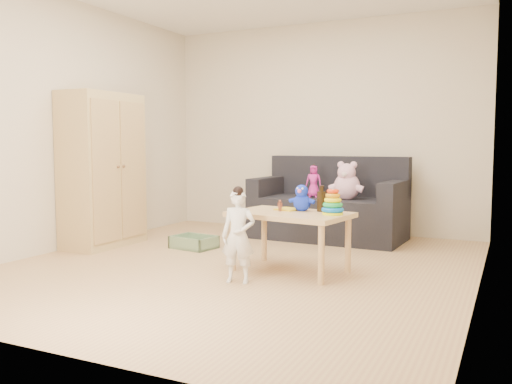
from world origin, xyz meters
The scene contains 13 objects.
room centered at (0.00, 0.00, 1.30)m, with size 4.50×4.50×4.50m.
wardrobe centered at (-1.76, 0.24, 0.82)m, with size 0.45×0.91×1.63m, color tan.
sofa centered at (0.29, 1.69, 0.24)m, with size 1.71×0.85×0.48m, color black.
play_table centered at (0.50, -0.01, 0.26)m, with size 0.98×0.62×0.52m, color tan.
storage_bin centered at (-0.81, 0.53, 0.07)m, with size 0.44×0.33×0.13m, color gray, non-canonical shape.
toddler centered at (0.27, -0.53, 0.36)m, with size 0.27×0.18×0.72m, color silver.
pink_bear centered at (0.54, 1.59, 0.66)m, with size 0.31×0.27×0.36m, color #EAACCA, non-canonical shape.
doll centered at (0.12, 1.65, 0.66)m, with size 0.18×0.12×0.36m, color #D0279A.
ring_stacker centered at (0.87, -0.01, 0.60)m, with size 0.19×0.19×0.21m.
brown_bottle centered at (0.72, 0.15, 0.61)m, with size 0.08×0.08×0.22m.
blue_plush centered at (0.56, 0.11, 0.63)m, with size 0.19×0.15×0.23m, color #1933E2, non-canonical shape.
wooden_figure centered at (0.40, 0.00, 0.57)m, with size 0.04×0.03×0.10m, color brown, non-canonical shape.
yellow_book centered at (0.42, 0.12, 0.52)m, with size 0.18×0.18×0.01m, color yellow.
Camera 1 is at (2.20, -4.28, 1.09)m, focal length 38.00 mm.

